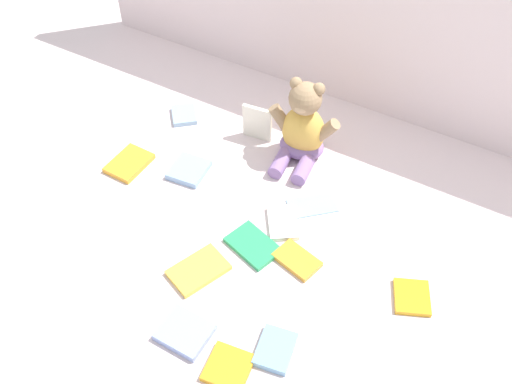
# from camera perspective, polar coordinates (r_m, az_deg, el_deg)

# --- Properties ---
(ground_plane) EXTENTS (3.20, 3.20, 0.00)m
(ground_plane) POSITION_cam_1_polar(r_m,az_deg,el_deg) (1.62, 1.87, -0.17)
(ground_plane) COLOR silver
(backdrop_drape) EXTENTS (1.80, 0.03, 0.58)m
(backdrop_drape) POSITION_cam_1_polar(r_m,az_deg,el_deg) (1.78, 9.83, 16.23)
(backdrop_drape) COLOR silver
(backdrop_drape) RESTS_ON ground_plane
(teddy_bear) EXTENTS (0.21, 0.20, 0.25)m
(teddy_bear) POSITION_cam_1_polar(r_m,az_deg,el_deg) (1.67, 4.53, 6.04)
(teddy_bear) COLOR #E5B24C
(teddy_bear) RESTS_ON ground_plane
(book_case_0) EXTENTS (0.11, 0.12, 0.02)m
(book_case_0) POSITION_cam_1_polar(r_m,az_deg,el_deg) (1.86, -6.99, 7.42)
(book_case_0) COLOR #89ADCB
(book_case_0) RESTS_ON ground_plane
(book_case_1) EXTENTS (0.15, 0.12, 0.01)m
(book_case_1) POSITION_cam_1_polar(r_m,az_deg,el_deg) (1.49, -0.27, -5.19)
(book_case_1) COLOR #2AA05E
(book_case_1) RESTS_ON ground_plane
(book_case_2) EXTENTS (0.12, 0.13, 0.01)m
(book_case_2) POSITION_cam_1_polar(r_m,az_deg,el_deg) (1.54, 2.61, -2.99)
(book_case_2) COLOR white
(book_case_2) RESTS_ON ground_plane
(book_case_3) EXTENTS (0.09, 0.11, 0.02)m
(book_case_3) POSITION_cam_1_polar(r_m,az_deg,el_deg) (1.34, 1.89, -14.99)
(book_case_3) COLOR #75ACDA
(book_case_3) RESTS_ON ground_plane
(book_case_4) EXTENTS (0.14, 0.16, 0.01)m
(book_case_4) POSITION_cam_1_polar(r_m,az_deg,el_deg) (1.45, -5.59, -7.54)
(book_case_4) COLOR yellow
(book_case_4) RESTS_ON ground_plane
(book_case_5) EXTENTS (0.14, 0.14, 0.01)m
(book_case_5) POSITION_cam_1_polar(r_m,az_deg,el_deg) (1.59, 5.47, -1.29)
(book_case_5) COLOR #88B4D9
(book_case_5) RESTS_ON ground_plane
(book_case_6) EXTENTS (0.11, 0.10, 0.02)m
(book_case_6) POSITION_cam_1_polar(r_m,az_deg,el_deg) (1.36, -6.92, -13.34)
(book_case_6) COLOR #8CA5E2
(book_case_6) RESTS_ON ground_plane
(book_case_7) EXTENTS (0.11, 0.11, 0.01)m
(book_case_7) POSITION_cam_1_polar(r_m,az_deg,el_deg) (1.32, -2.69, -16.63)
(book_case_7) COLOR orange
(book_case_7) RESTS_ON ground_plane
(book_case_8) EXTENTS (0.11, 0.12, 0.01)m
(book_case_8) POSITION_cam_1_polar(r_m,az_deg,el_deg) (1.45, 14.87, -9.81)
(book_case_8) COLOR gold
(book_case_8) RESTS_ON ground_plane
(book_case_9) EXTENTS (0.10, 0.13, 0.02)m
(book_case_9) POSITION_cam_1_polar(r_m,az_deg,el_deg) (1.72, -12.18, 2.74)
(book_case_9) COLOR gold
(book_case_9) RESTS_ON ground_plane
(book_case_10) EXTENTS (0.09, 0.02, 0.12)m
(book_case_10) POSITION_cam_1_polar(r_m,az_deg,el_deg) (1.74, 0.13, 6.69)
(book_case_10) COLOR white
(book_case_10) RESTS_ON ground_plane
(book_case_11) EXTENTS (0.12, 0.10, 0.01)m
(book_case_11) POSITION_cam_1_polar(r_m,az_deg,el_deg) (1.47, 3.99, -6.59)
(book_case_11) COLOR gold
(book_case_11) RESTS_ON ground_plane
(book_case_12) EXTENTS (0.11, 0.11, 0.02)m
(book_case_12) POSITION_cam_1_polar(r_m,az_deg,el_deg) (1.68, -6.53, 2.14)
(book_case_12) COLOR #87ADD7
(book_case_12) RESTS_ON ground_plane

